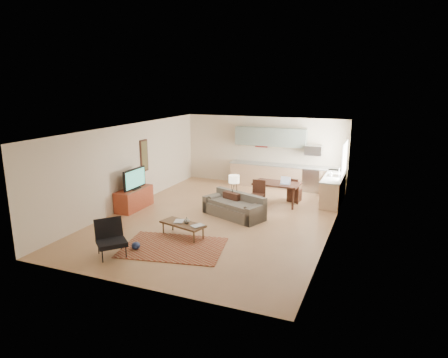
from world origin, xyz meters
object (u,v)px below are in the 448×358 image
at_px(armchair, 111,239).
at_px(console_table, 234,202).
at_px(dining_table, 276,194).
at_px(coffee_table, 183,230).
at_px(sofa, 234,205).
at_px(tv_credenza, 134,199).

distance_m(armchair, console_table, 4.35).
distance_m(console_table, dining_table, 1.70).
height_order(coffee_table, armchair, armchair).
relative_size(sofa, tv_credenza, 1.41).
height_order(sofa, console_table, sofa).
relative_size(sofa, console_table, 2.97).
xyz_separation_m(tv_credenza, dining_table, (4.16, 2.17, 0.04)).
bearing_deg(console_table, dining_table, 73.83).
distance_m(armchair, tv_credenza, 3.66).
bearing_deg(dining_table, tv_credenza, -150.07).
bearing_deg(dining_table, coffee_table, -110.27).
height_order(armchair, tv_credenza, armchair).
relative_size(sofa, armchair, 2.38).
bearing_deg(armchair, sofa, 17.74).
distance_m(armchair, dining_table, 6.01).
relative_size(armchair, tv_credenza, 0.59).
bearing_deg(dining_table, sofa, -115.06).
xyz_separation_m(tv_credenza, console_table, (3.16, 0.80, 0.01)).
bearing_deg(coffee_table, console_table, 91.83).
bearing_deg(coffee_table, dining_table, 82.46).
height_order(sofa, coffee_table, sofa).
height_order(coffee_table, dining_table, dining_table).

